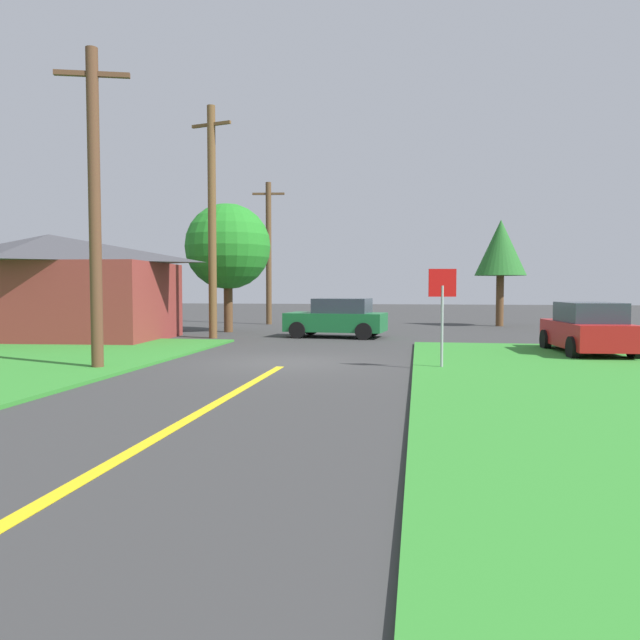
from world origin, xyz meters
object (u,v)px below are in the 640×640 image
at_px(utility_pole_near, 95,206).
at_px(barn, 50,287).
at_px(car_on_crossroad, 588,329).
at_px(stop_sign, 442,300).
at_px(car_approaching_junction, 338,318).
at_px(utility_pole_mid, 212,221).
at_px(utility_pole_far, 269,252).
at_px(pine_tree_center, 228,247).
at_px(oak_tree_left, 501,249).

height_order(utility_pole_near, barn, utility_pole_near).
bearing_deg(car_on_crossroad, stop_sign, 127.70).
relative_size(car_approaching_junction, barn, 0.45).
bearing_deg(car_on_crossroad, utility_pole_mid, 68.19).
bearing_deg(utility_pole_far, utility_pole_near, -88.82).
height_order(car_approaching_junction, pine_tree_center, pine_tree_center).
bearing_deg(oak_tree_left, stop_sign, -101.56).
xyz_separation_m(car_on_crossroad, utility_pole_far, (-13.44, 13.87, 3.28)).
height_order(car_on_crossroad, oak_tree_left, oak_tree_left).
relative_size(car_approaching_junction, utility_pole_mid, 0.45).
bearing_deg(barn, car_on_crossroad, -7.28).
height_order(stop_sign, car_approaching_junction, stop_sign).
distance_m(stop_sign, car_on_crossroad, 6.15).
distance_m(utility_pole_mid, barn, 6.91).
relative_size(utility_pole_far, pine_tree_center, 1.34).
xyz_separation_m(stop_sign, utility_pole_near, (-8.53, -1.38, 2.32)).
relative_size(utility_pole_far, barn, 0.85).
bearing_deg(stop_sign, barn, -35.40).
bearing_deg(oak_tree_left, utility_pole_near, -121.98).
height_order(stop_sign, car_on_crossroad, stop_sign).
bearing_deg(stop_sign, car_approaching_junction, -79.54).
height_order(utility_pole_near, oak_tree_left, utility_pole_near).
xyz_separation_m(utility_pole_near, utility_pole_mid, (-0.34, 9.66, 0.70)).
bearing_deg(car_approaching_junction, utility_pole_near, 73.39).
bearing_deg(pine_tree_center, oak_tree_left, 26.45).
height_order(stop_sign, utility_pole_near, utility_pole_near).
xyz_separation_m(utility_pole_mid, oak_tree_left, (12.60, 9.98, -0.63)).
xyz_separation_m(pine_tree_center, barn, (-5.66, -5.20, -1.87)).
bearing_deg(car_approaching_junction, car_on_crossroad, 153.30).
relative_size(car_approaching_junction, car_on_crossroad, 1.03).
bearing_deg(car_approaching_junction, oak_tree_left, -124.87).
relative_size(utility_pole_near, barn, 0.85).
relative_size(car_approaching_junction, oak_tree_left, 0.74).
relative_size(stop_sign, oak_tree_left, 0.44).
xyz_separation_m(utility_pole_near, oak_tree_left, (12.26, 19.64, 0.07)).
bearing_deg(car_approaching_junction, pine_tree_center, -15.85).
bearing_deg(utility_pole_near, utility_pole_mid, 91.99).
bearing_deg(utility_pole_mid, pine_tree_center, 97.61).
relative_size(stop_sign, utility_pole_near, 0.32).
distance_m(car_approaching_junction, car_on_crossroad, 10.04).
relative_size(utility_pole_near, utility_pole_mid, 0.85).
bearing_deg(car_approaching_junction, stop_sign, 118.59).
xyz_separation_m(utility_pole_mid, pine_tree_center, (-0.47, 3.48, -0.82)).
xyz_separation_m(utility_pole_far, pine_tree_center, (-0.40, -6.18, -0.13)).
distance_m(utility_pole_near, barn, 10.43).
relative_size(utility_pole_near, utility_pole_far, 1.00).
xyz_separation_m(stop_sign, car_approaching_junction, (-3.90, 9.54, -0.96)).
relative_size(stop_sign, utility_pole_mid, 0.27).
height_order(utility_pole_mid, oak_tree_left, utility_pole_mid).
bearing_deg(car_on_crossroad, pine_tree_center, 56.60).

